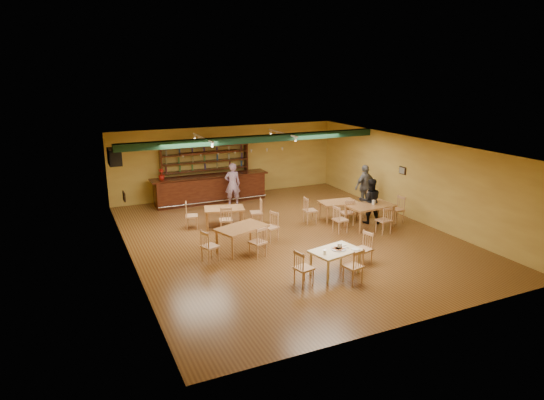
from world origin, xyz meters
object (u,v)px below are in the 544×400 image
bar_counter (210,189)px  patron_right_a (370,201)px  near_table (335,262)px  dining_table_c (242,239)px  patron_bar (233,184)px  dining_table_b (338,210)px  dining_table_d (370,216)px  dining_table_a (224,217)px

bar_counter → patron_right_a: 6.65m
near_table → dining_table_c: bearing=110.3°
bar_counter → patron_bar: 1.11m
dining_table_b → dining_table_c: bearing=-157.0°
near_table → patron_bar: patron_bar is taller
bar_counter → dining_table_d: (4.08, -5.40, -0.16)m
dining_table_d → dining_table_c: bearing=179.1°
patron_bar → bar_counter: bearing=-40.2°
dining_table_c → patron_bar: patron_bar is taller
dining_table_a → dining_table_b: (4.07, -0.96, -0.00)m
dining_table_a → patron_bar: bearing=78.2°
dining_table_a → dining_table_c: bearing=-81.7°
dining_table_a → patron_right_a: patron_right_a is taller
patron_right_a → near_table: bearing=66.5°
dining_table_a → patron_right_a: (4.87, -1.76, 0.47)m
dining_table_a → patron_right_a: 5.20m
dining_table_d → patron_bar: (-3.40, 4.58, 0.47)m
dining_table_c → near_table: dining_table_c is taller
dining_table_d → patron_right_a: (0.27, 0.38, 0.41)m
bar_counter → dining_table_b: (3.55, -4.22, -0.23)m
bar_counter → near_table: bar_counter is taller
dining_table_b → dining_table_a: bearing=171.8°
dining_table_a → dining_table_d: 5.07m
bar_counter → dining_table_d: size_ratio=3.02×
dining_table_b → bar_counter: bearing=135.2°
dining_table_d → patron_right_a: bearing=51.5°
dining_table_a → dining_table_d: (4.60, -2.15, 0.06)m
dining_table_a → near_table: 5.18m
bar_counter → patron_bar: patron_bar is taller
dining_table_c → dining_table_d: size_ratio=0.94×
bar_counter → dining_table_d: bearing=-53.0°
near_table → bar_counter: bearing=84.3°
dining_table_b → near_table: size_ratio=1.05×
dining_table_c → patron_right_a: patron_right_a is taller
dining_table_a → dining_table_c: dining_table_c is taller
dining_table_d → near_table: dining_table_d is taller
dining_table_a → dining_table_c: size_ratio=0.91×
dining_table_b → patron_bar: (-2.87, 3.40, 0.53)m
dining_table_b → dining_table_d: bearing=-60.8°
dining_table_a → dining_table_c: (-0.25, -2.35, 0.04)m
dining_table_c → dining_table_d: 4.85m
near_table → patron_bar: 7.44m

